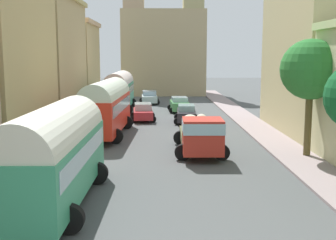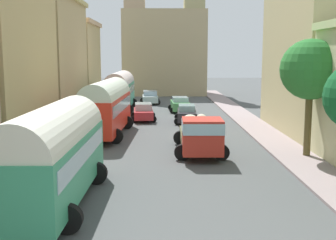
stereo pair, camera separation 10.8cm
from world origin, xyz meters
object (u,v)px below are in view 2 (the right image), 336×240
at_px(car_1, 180,104).
at_px(car_2, 143,112).
at_px(parked_bus_0, 53,151).
at_px(car_3, 150,97).
at_px(car_0, 187,114).
at_px(parked_bus_2, 120,89).
at_px(parked_bus_1, 106,105).
at_px(cargo_truck_0, 200,134).

height_order(car_1, car_2, car_2).
relative_size(parked_bus_0, car_3, 2.05).
relative_size(car_2, car_3, 0.97).
distance_m(parked_bus_0, car_3, 35.62).
distance_m(car_0, car_1, 7.30).
relative_size(parked_bus_2, car_2, 2.28).
distance_m(parked_bus_0, parked_bus_1, 14.74).
bearing_deg(parked_bus_2, car_2, -68.66).
xyz_separation_m(cargo_truck_0, car_1, (-0.34, 19.53, -0.46)).
xyz_separation_m(parked_bus_0, parked_bus_2, (-0.21, 29.05, 0.13)).
bearing_deg(car_1, parked_bus_0, -102.36).
relative_size(cargo_truck_0, car_2, 1.71).
bearing_deg(car_1, car_0, -87.97).
bearing_deg(car_2, cargo_truck_0, -73.95).
relative_size(parked_bus_2, car_1, 2.25).
bearing_deg(car_0, car_1, 92.03).
relative_size(parked_bus_1, car_2, 2.27).
bearing_deg(parked_bus_1, parked_bus_2, 91.58).
height_order(parked_bus_2, cargo_truck_0, parked_bus_2).
bearing_deg(cargo_truck_0, car_1, 91.00).
bearing_deg(car_2, car_0, -19.15).
bearing_deg(car_3, car_1, -66.26).
distance_m(parked_bus_2, car_3, 7.25).
height_order(parked_bus_2, car_1, parked_bus_2).
bearing_deg(car_2, parked_bus_2, 111.34).
bearing_deg(parked_bus_0, car_2, 83.36).
distance_m(parked_bus_1, car_3, 20.96).
bearing_deg(cargo_truck_0, parked_bus_0, -127.53).
distance_m(parked_bus_2, car_0, 10.78).
bearing_deg(parked_bus_2, car_3, 64.91).
bearing_deg(car_0, car_3, 103.55).
distance_m(parked_bus_0, car_0, 21.65).
bearing_deg(car_1, parked_bus_2, 170.05).
xyz_separation_m(cargo_truck_0, car_3, (-3.66, 27.07, -0.45)).
xyz_separation_m(car_1, car_3, (-3.32, 7.54, 0.00)).
height_order(cargo_truck_0, car_2, cargo_truck_0).
height_order(parked_bus_1, parked_bus_2, parked_bus_2).
bearing_deg(car_0, parked_bus_0, -107.17).
bearing_deg(parked_bus_0, parked_bus_2, 90.41).
bearing_deg(cargo_truck_0, parked_bus_2, 107.90).
distance_m(parked_bus_0, cargo_truck_0, 10.64).
bearing_deg(car_0, parked_bus_1, -136.31).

